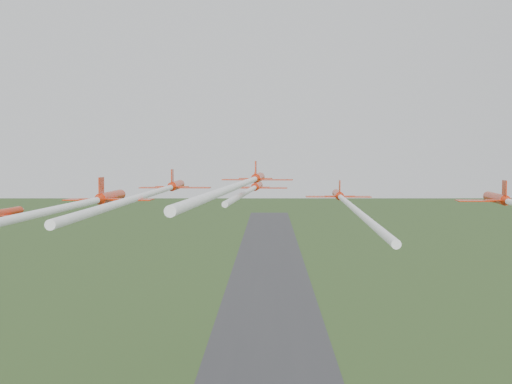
{
  "coord_description": "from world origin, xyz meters",
  "views": [
    {
      "loc": [
        -0.03,
        -86.56,
        57.14
      ],
      "look_at": [
        -1.67,
        0.96,
        52.9
      ],
      "focal_mm": 50.0,
      "sensor_mm": 36.0,
      "label": 1
    }
  ],
  "objects_px": {
    "jet_lead": "(252,189)",
    "jet_row2_left": "(159,191)",
    "jet_row3_mid": "(247,182)",
    "jet_row4_left": "(44,212)",
    "jet_row2_right": "(346,202)"
  },
  "relations": [
    {
      "from": "jet_lead",
      "to": "jet_row2_left",
      "type": "height_order",
      "value": "jet_row2_left"
    },
    {
      "from": "jet_row2_right",
      "to": "jet_row3_mid",
      "type": "xyz_separation_m",
      "value": [
        -10.95,
        -14.01,
        2.74
      ]
    },
    {
      "from": "jet_row3_mid",
      "to": "jet_row4_left",
      "type": "bearing_deg",
      "value": -123.14
    },
    {
      "from": "jet_row2_left",
      "to": "jet_row3_mid",
      "type": "relative_size",
      "value": 1.11
    },
    {
      "from": "jet_row2_right",
      "to": "jet_row4_left",
      "type": "distance_m",
      "value": 40.51
    },
    {
      "from": "jet_row2_right",
      "to": "jet_row4_left",
      "type": "xyz_separation_m",
      "value": [
        -24.46,
        -32.26,
        1.27
      ]
    },
    {
      "from": "jet_row2_left",
      "to": "jet_row4_left",
      "type": "height_order",
      "value": "jet_row2_left"
    },
    {
      "from": "jet_row2_right",
      "to": "jet_lead",
      "type": "bearing_deg",
      "value": 124.18
    },
    {
      "from": "jet_lead",
      "to": "jet_row3_mid",
      "type": "height_order",
      "value": "jet_row3_mid"
    },
    {
      "from": "jet_row2_left",
      "to": "jet_row2_right",
      "type": "distance_m",
      "value": 21.41
    },
    {
      "from": "jet_row4_left",
      "to": "jet_row2_right",
      "type": "bearing_deg",
      "value": 54.2
    },
    {
      "from": "jet_row2_right",
      "to": "jet_row4_left",
      "type": "height_order",
      "value": "jet_row4_left"
    },
    {
      "from": "jet_lead",
      "to": "jet_row4_left",
      "type": "xyz_separation_m",
      "value": [
        -13.22,
        -50.11,
        0.6
      ]
    },
    {
      "from": "jet_lead",
      "to": "jet_row4_left",
      "type": "relative_size",
      "value": 0.73
    },
    {
      "from": "jet_row2_left",
      "to": "jet_row2_right",
      "type": "bearing_deg",
      "value": 1.43
    }
  ]
}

